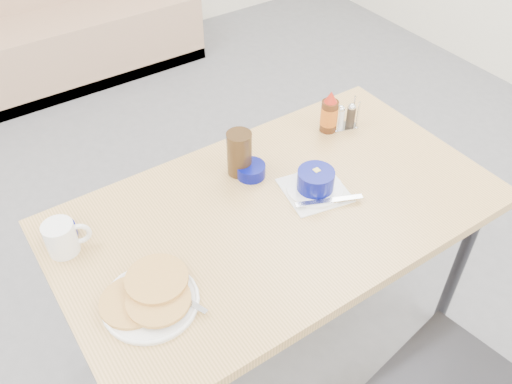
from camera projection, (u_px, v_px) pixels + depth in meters
booth_bench at (50, 28)px, 3.54m from camera, size 1.90×0.56×1.22m
dining_table at (278, 221)px, 1.76m from camera, size 1.40×0.80×0.76m
pancake_plate at (150, 297)px, 1.43m from camera, size 0.26×0.26×0.05m
coffee_mug at (62, 237)px, 1.55m from camera, size 0.13×0.09×0.10m
grits_setting at (316, 183)px, 1.75m from camera, size 0.23×0.25×0.08m
creamer_bowl at (61, 232)px, 1.61m from camera, size 0.09×0.09×0.04m
butter_bowl at (251, 170)px, 1.81m from camera, size 0.10×0.10×0.04m
amber_tumbler at (239, 153)px, 1.79m from camera, size 0.11×0.11×0.16m
condiment_caddy at (345, 118)px, 2.01m from camera, size 0.11×0.08×0.11m
syrup_bottle at (329, 114)px, 1.97m from camera, size 0.06×0.06×0.17m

